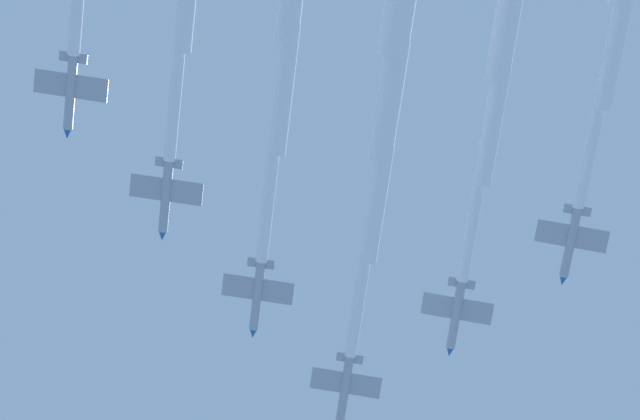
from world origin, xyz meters
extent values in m
cylinder|color=#9EA3AD|center=(-6.50, -21.12, 205.08)|extent=(1.43, 9.03, 1.19)
cylinder|color=black|center=(-6.37, -16.37, 205.08)|extent=(0.91, 0.62, 0.89)
ellipsoid|color=black|center=(-6.59, -23.09, 205.55)|extent=(0.87, 1.92, 0.74)
cube|color=#9EA3AD|center=(-6.48, -20.58, 205.03)|extent=(8.45, 2.92, 0.87)
cube|color=#1959A5|center=(-2.65, -20.68, 205.44)|extent=(0.77, 2.32, 0.16)
cube|color=#1959A5|center=(-10.32, -20.47, 204.77)|extent=(0.77, 2.32, 0.16)
cube|color=#9EA3AD|center=(-6.40, -17.34, 205.08)|extent=(3.22, 1.18, 0.38)
cube|color=#1959A5|center=(-6.48, -17.33, 206.03)|extent=(0.32, 1.41, 1.90)
cylinder|color=white|center=(-6.20, -9.95, 205.08)|extent=(1.89, 14.11, 1.52)
cylinder|color=white|center=(-6.17, 2.29, 205.06)|extent=(2.65, 14.13, 2.27)
cylinder|color=white|center=(-5.44, 14.51, 205.09)|extent=(3.41, 14.15, 3.03)
cylinder|color=#9EA3AD|center=(5.62, -10.80, 204.89)|extent=(1.57, 9.04, 1.20)
cone|color=#1959A5|center=(5.41, -15.85, 204.89)|extent=(1.19, 1.35, 1.14)
cylinder|color=black|center=(5.81, -6.06, 204.89)|extent=(0.92, 0.64, 0.90)
ellipsoid|color=black|center=(5.49, -12.78, 205.35)|extent=(0.90, 1.93, 0.75)
cube|color=#9EA3AD|center=(5.64, -10.26, 204.84)|extent=(8.48, 3.04, 0.93)
cube|color=#1959A5|center=(9.47, -10.42, 205.27)|extent=(0.80, 2.33, 0.17)
cube|color=#1959A5|center=(1.81, -10.10, 204.54)|extent=(0.80, 2.33, 0.17)
cube|color=#9EA3AD|center=(5.77, -7.03, 204.89)|extent=(3.24, 1.23, 0.40)
cube|color=#1959A5|center=(5.68, -7.02, 205.83)|extent=(0.36, 1.41, 1.90)
cylinder|color=white|center=(6.10, 0.81, 204.89)|extent=(2.15, 15.16, 1.53)
cylinder|color=white|center=(6.35, 13.95, 204.86)|extent=(2.91, 15.19, 2.29)
cylinder|color=#9EA3AD|center=(-18.03, -10.15, 206.56)|extent=(1.50, 9.03, 1.24)
cone|color=#1959A5|center=(-18.18, -15.20, 206.56)|extent=(1.21, 1.33, 1.17)
cylinder|color=black|center=(-17.88, -5.40, 206.56)|extent=(0.95, 0.63, 0.93)
ellipsoid|color=black|center=(-18.15, -12.13, 207.03)|extent=(0.90, 1.92, 0.78)
cube|color=#9EA3AD|center=(-18.00, -9.61, 206.51)|extent=(8.42, 2.95, 1.26)
cube|color=#1959A5|center=(-14.20, -9.72, 207.10)|extent=(0.78, 2.32, 0.19)
cube|color=#1959A5|center=(-21.83, -9.50, 206.07)|extent=(0.78, 2.32, 0.19)
cube|color=#9EA3AD|center=(-17.91, -6.37, 206.56)|extent=(3.22, 1.19, 0.53)
cube|color=#1959A5|center=(-18.04, -6.37, 207.50)|extent=(0.41, 1.41, 1.90)
cylinder|color=white|center=(-17.69, 0.97, 206.56)|extent=(1.99, 14.02, 1.57)
cylinder|color=white|center=(-17.63, 13.13, 206.52)|extent=(2.78, 14.04, 2.36)
cylinder|color=white|center=(-16.85, 25.27, 206.58)|extent=(3.56, 14.07, 3.15)
cylinder|color=#9EA3AD|center=(17.73, -0.49, 205.15)|extent=(1.57, 9.04, 1.20)
cone|color=#1959A5|center=(17.52, -5.53, 205.15)|extent=(1.19, 1.35, 1.14)
cylinder|color=black|center=(17.93, 4.26, 205.15)|extent=(0.92, 0.64, 0.90)
ellipsoid|color=black|center=(17.61, -2.47, 205.61)|extent=(0.90, 1.93, 0.75)
cube|color=#9EA3AD|center=(17.76, 0.05, 205.10)|extent=(8.48, 3.04, 0.91)
cube|color=#1959A5|center=(21.58, -0.11, 205.52)|extent=(0.80, 2.33, 0.16)
cube|color=#1959A5|center=(13.92, 0.21, 204.82)|extent=(0.80, 2.33, 0.16)
cube|color=#9EA3AD|center=(17.89, 3.29, 205.15)|extent=(3.24, 1.23, 0.39)
cube|color=#1959A5|center=(17.80, 3.29, 206.09)|extent=(0.35, 1.41, 1.90)
cylinder|color=white|center=(18.20, 10.92, 205.15)|extent=(2.13, 14.70, 1.52)
cylinder|color=#9EA3AD|center=(-29.55, 0.82, 206.96)|extent=(1.41, 9.02, 1.23)
cone|color=#1959A5|center=(-29.65, -4.23, 206.96)|extent=(1.19, 1.32, 1.17)
cylinder|color=black|center=(-29.46, 5.56, 206.96)|extent=(0.93, 0.62, 0.92)
ellipsoid|color=black|center=(-29.65, -1.16, 207.43)|extent=(0.88, 1.92, 0.77)
cube|color=#9EA3AD|center=(-29.54, 1.35, 206.91)|extent=(8.41, 2.87, 1.17)
cube|color=#1959A5|center=(-25.72, 1.28, 207.46)|extent=(0.75, 2.31, 0.19)
cube|color=#1959A5|center=(-33.36, 1.43, 206.51)|extent=(0.75, 2.31, 0.19)
cube|color=#9EA3AD|center=(-29.48, 4.59, 206.96)|extent=(3.21, 1.16, 0.49)
cube|color=#1959A5|center=(-29.59, 4.60, 207.91)|extent=(0.38, 1.41, 1.90)
cylinder|color=white|center=(-29.33, 11.85, 206.96)|extent=(1.83, 13.80, 1.56)
cylinder|color=white|center=(-29.39, 23.83, 206.93)|extent=(2.62, 13.82, 2.34)
cylinder|color=#9EA3AD|center=(29.85, 9.82, 205.55)|extent=(1.50, 9.03, 1.20)
cone|color=#1959A5|center=(29.68, 4.78, 205.55)|extent=(1.19, 1.34, 1.14)
cylinder|color=black|center=(30.00, 14.57, 205.55)|extent=(0.92, 0.63, 0.90)
ellipsoid|color=black|center=(29.74, 7.85, 206.02)|extent=(0.89, 1.93, 0.75)
cube|color=#9EA3AD|center=(29.87, 10.36, 205.50)|extent=(8.46, 2.97, 0.98)
cube|color=#1959A5|center=(33.69, 10.24, 205.96)|extent=(0.78, 2.32, 0.17)
cube|color=#1959A5|center=(26.03, 10.49, 205.19)|extent=(0.78, 2.32, 0.17)
cube|color=#9EA3AD|center=(29.97, 13.60, 205.55)|extent=(3.23, 1.20, 0.42)
cube|color=#1959A5|center=(29.87, 13.61, 206.50)|extent=(0.35, 1.41, 1.90)
camera|label=1|loc=(9.28, 57.02, 40.44)|focal=85.58mm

